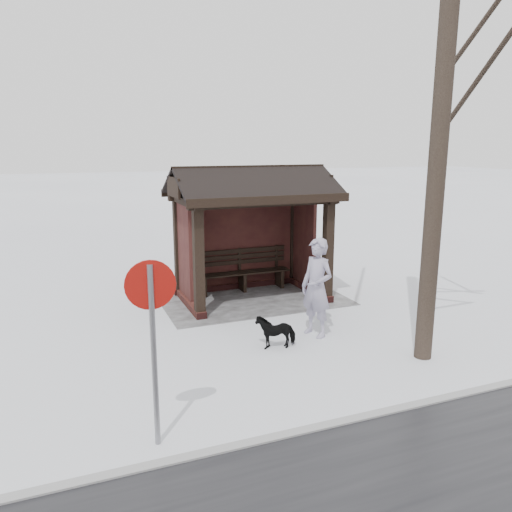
{
  "coord_description": "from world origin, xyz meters",
  "views": [
    {
      "loc": [
        4.06,
        10.51,
        3.52
      ],
      "look_at": [
        0.2,
        0.8,
        1.2
      ],
      "focal_mm": 35.0,
      "sensor_mm": 36.0,
      "label": 1
    }
  ],
  "objects_px": {
    "dog": "(276,331)",
    "bus_shelter": "(249,206)",
    "pedestrian": "(317,288)",
    "road_sign": "(152,314)"
  },
  "relations": [
    {
      "from": "dog",
      "to": "bus_shelter",
      "type": "bearing_deg",
      "value": 176.32
    },
    {
      "from": "road_sign",
      "to": "dog",
      "type": "bearing_deg",
      "value": -132.96
    },
    {
      "from": "pedestrian",
      "to": "road_sign",
      "type": "relative_size",
      "value": 0.82
    },
    {
      "from": "bus_shelter",
      "to": "dog",
      "type": "xyz_separation_m",
      "value": [
        0.64,
        3.02,
        -1.87
      ]
    },
    {
      "from": "dog",
      "to": "road_sign",
      "type": "xyz_separation_m",
      "value": [
        2.53,
        2.19,
        1.35
      ]
    },
    {
      "from": "bus_shelter",
      "to": "pedestrian",
      "type": "xyz_separation_m",
      "value": [
        -0.29,
        2.79,
        -1.23
      ]
    },
    {
      "from": "dog",
      "to": "road_sign",
      "type": "height_order",
      "value": "road_sign"
    },
    {
      "from": "pedestrian",
      "to": "bus_shelter",
      "type": "bearing_deg",
      "value": 165.41
    },
    {
      "from": "bus_shelter",
      "to": "dog",
      "type": "distance_m",
      "value": 3.61
    },
    {
      "from": "dog",
      "to": "road_sign",
      "type": "relative_size",
      "value": 0.3
    }
  ]
}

